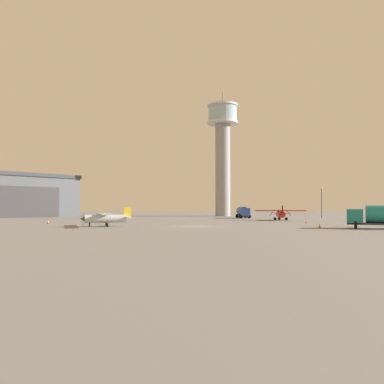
{
  "coord_description": "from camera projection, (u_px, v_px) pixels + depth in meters",
  "views": [
    {
      "loc": [
        1.44,
        -55.2,
        2.84
      ],
      "look_at": [
        -0.75,
        18.05,
        5.72
      ],
      "focal_mm": 35.31,
      "sensor_mm": 36.0,
      "label": 1
    }
  ],
  "objects": [
    {
      "name": "ground_plane",
      "position": [
        193.0,
        226.0,
        55.06
      ],
      "size": [
        400.0,
        400.0,
        0.0
      ],
      "primitive_type": "plane",
      "color": "slate"
    },
    {
      "name": "control_tower",
      "position": [
        223.0,
        145.0,
        115.93
      ],
      "size": [
        9.5,
        9.5,
        38.24
      ],
      "color": "gray",
      "rests_on": "ground_plane"
    },
    {
      "name": "hangar",
      "position": [
        16.0,
        196.0,
        107.74
      ],
      "size": [
        36.2,
        36.29,
        11.93
      ],
      "rotation": [
        0.0,
        0.0,
        -0.77
      ],
      "color": "#4C5159",
      "rests_on": "ground_plane"
    },
    {
      "name": "airplane_silver",
      "position": [
        106.0,
        218.0,
        54.18
      ],
      "size": [
        7.26,
        9.18,
        2.76
      ],
      "rotation": [
        0.0,
        0.0,
        3.5
      ],
      "color": "#B7BABF",
      "rests_on": "ground_plane"
    },
    {
      "name": "airplane_red",
      "position": [
        281.0,
        213.0,
        78.81
      ],
      "size": [
        10.6,
        8.31,
        3.12
      ],
      "rotation": [
        0.0,
        0.0,
        1.48
      ],
      "color": "red",
      "rests_on": "ground_plane"
    },
    {
      "name": "truck_fuel_tanker_teal",
      "position": [
        377.0,
        216.0,
        48.93
      ],
      "size": [
        7.33,
        4.99,
        3.04
      ],
      "rotation": [
        0.0,
        0.0,
        2.73
      ],
      "color": "#38383D",
      "rests_on": "ground_plane"
    },
    {
      "name": "truck_fuel_tanker_blue",
      "position": [
        243.0,
        212.0,
        94.47
      ],
      "size": [
        3.52,
        6.44,
        2.85
      ],
      "rotation": [
        0.0,
        0.0,
        4.84
      ],
      "color": "#38383D",
      "rests_on": "ground_plane"
    },
    {
      "name": "light_post_west",
      "position": [
        321.0,
        199.0,
        98.62
      ],
      "size": [
        0.44,
        0.44,
        8.06
      ],
      "color": "#38383D",
      "rests_on": "ground_plane"
    },
    {
      "name": "traffic_cone_near_left",
      "position": [
        306.0,
        221.0,
        65.96
      ],
      "size": [
        0.36,
        0.36,
        0.57
      ],
      "color": "black",
      "rests_on": "ground_plane"
    },
    {
      "name": "traffic_cone_near_right",
      "position": [
        48.0,
        222.0,
        63.29
      ],
      "size": [
        0.36,
        0.36,
        0.58
      ],
      "color": "black",
      "rests_on": "ground_plane"
    },
    {
      "name": "traffic_cone_mid_apron",
      "position": [
        320.0,
        225.0,
        51.37
      ],
      "size": [
        0.36,
        0.36,
        0.61
      ],
      "color": "black",
      "rests_on": "ground_plane"
    }
  ]
}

